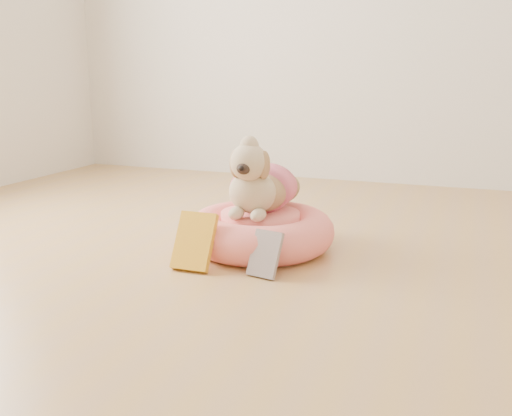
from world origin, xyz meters
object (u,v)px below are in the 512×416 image
(pet_bed, at_px, (260,231))
(book_yellow, at_px, (194,241))
(dog, at_px, (260,172))
(book_white, at_px, (265,254))

(pet_bed, xyz_separation_m, book_yellow, (-0.15, -0.31, 0.03))
(pet_bed, distance_m, dog, 0.25)
(dog, height_order, book_white, dog)
(book_white, bearing_deg, dog, 125.07)
(dog, xyz_separation_m, book_white, (0.13, -0.30, -0.24))
(book_yellow, distance_m, book_white, 0.28)
(pet_bed, relative_size, dog, 1.36)
(dog, relative_size, book_white, 2.64)
(pet_bed, bearing_deg, book_yellow, -115.93)
(dog, relative_size, book_yellow, 2.03)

